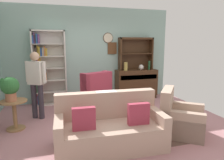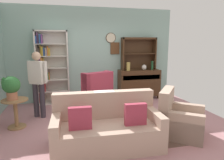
% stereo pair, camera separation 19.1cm
% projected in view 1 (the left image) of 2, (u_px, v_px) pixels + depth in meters
% --- Properties ---
extents(ground_plane, '(5.40, 4.60, 0.02)m').
position_uv_depth(ground_plane, '(110.00, 125.00, 4.39)').
color(ground_plane, '#B27A7F').
extents(wall_back, '(5.00, 0.09, 2.80)m').
position_uv_depth(wall_back, '(91.00, 55.00, 6.14)').
color(wall_back, '#93B7AD').
rests_on(wall_back, ground_plane).
extents(area_rug, '(2.29, 1.83, 0.01)m').
position_uv_depth(area_rug, '(123.00, 129.00, 4.16)').
color(area_rug, brown).
rests_on(area_rug, ground_plane).
extents(bookshelf, '(0.90, 0.30, 2.10)m').
position_uv_depth(bookshelf, '(47.00, 68.00, 5.66)').
color(bookshelf, silver).
rests_on(bookshelf, ground_plane).
extents(sideboard, '(1.30, 0.45, 0.92)m').
position_uv_depth(sideboard, '(136.00, 82.00, 6.43)').
color(sideboard, '#422816').
rests_on(sideboard, ground_plane).
extents(sideboard_hutch, '(1.10, 0.26, 1.00)m').
position_uv_depth(sideboard_hutch, '(136.00, 49.00, 6.34)').
color(sideboard_hutch, '#422816').
rests_on(sideboard_hutch, sideboard).
extents(vase_tall, '(0.11, 0.11, 0.25)m').
position_uv_depth(vase_tall, '(126.00, 66.00, 6.15)').
color(vase_tall, tan).
rests_on(vase_tall, sideboard).
extents(vase_round, '(0.15, 0.15, 0.17)m').
position_uv_depth(vase_round, '(141.00, 67.00, 6.32)').
color(vase_round, beige).
rests_on(vase_round, sideboard).
extents(bottle_wine, '(0.07, 0.07, 0.28)m').
position_uv_depth(bottle_wine, '(149.00, 65.00, 6.36)').
color(bottle_wine, '#194223').
rests_on(bottle_wine, sideboard).
extents(couch_floral, '(1.84, 0.93, 0.90)m').
position_uv_depth(couch_floral, '(110.00, 129.00, 3.44)').
color(couch_floral, tan).
rests_on(couch_floral, ground_plane).
extents(armchair_floral, '(1.08, 1.07, 0.88)m').
position_uv_depth(armchair_floral, '(180.00, 119.00, 3.92)').
color(armchair_floral, tan).
rests_on(armchair_floral, ground_plane).
extents(wingback_chair, '(1.04, 1.05, 1.05)m').
position_uv_depth(wingback_chair, '(93.00, 97.00, 5.15)').
color(wingback_chair, '#A33347').
rests_on(wingback_chair, ground_plane).
extents(plant_stand, '(0.52, 0.52, 0.61)m').
position_uv_depth(plant_stand, '(14.00, 112.00, 4.09)').
color(plant_stand, '#997047').
rests_on(plant_stand, ground_plane).
extents(potted_plant_large, '(0.35, 0.35, 0.48)m').
position_uv_depth(potted_plant_large, '(10.00, 87.00, 3.97)').
color(potted_plant_large, '#AD6B4C').
rests_on(potted_plant_large, plant_stand).
extents(person_reading, '(0.49, 0.34, 1.56)m').
position_uv_depth(person_reading, '(36.00, 80.00, 4.62)').
color(person_reading, '#38333D').
rests_on(person_reading, ground_plane).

